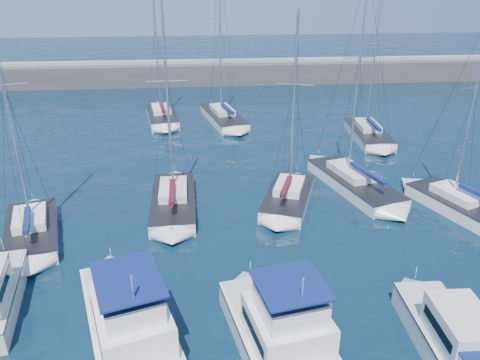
{
  "coord_description": "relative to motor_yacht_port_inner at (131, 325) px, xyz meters",
  "views": [
    {
      "loc": [
        -2.5,
        -19.96,
        15.63
      ],
      "look_at": [
        0.05,
        8.18,
        3.0
      ],
      "focal_mm": 35.0,
      "sensor_mm": 36.0,
      "label": 1
    }
  ],
  "objects": [
    {
      "name": "motor_yacht_stbd_inner",
      "position": [
        6.66,
        -1.06,
        0.0
      ],
      "size": [
        5.05,
        8.18,
        4.69
      ],
      "rotation": [
        0.0,
        0.0,
        0.19
      ],
      "color": "white",
      "rests_on": "ground"
    },
    {
      "name": "sailboat_mid_d",
      "position": [
        15.3,
        15.56,
        -0.61
      ],
      "size": [
        5.6,
        10.01,
        16.05
      ],
      "rotation": [
        0.0,
        0.0,
        0.27
      ],
      "color": "silver",
      "rests_on": "ground"
    },
    {
      "name": "sailboat_back_a",
      "position": [
        -0.82,
        35.41,
        -0.59
      ],
      "size": [
        4.36,
        8.78,
        16.45
      ],
      "rotation": [
        0.0,
        0.0,
        0.16
      ],
      "color": "white",
      "rests_on": "ground"
    },
    {
      "name": "breakwater",
      "position": [
        5.91,
        55.12,
        -0.08
      ],
      "size": [
        160.0,
        6.0,
        4.45
      ],
      "color": "#424244",
      "rests_on": "ground"
    },
    {
      "name": "ground",
      "position": [
        5.91,
        3.12,
        -1.13
      ],
      "size": [
        220.0,
        220.0,
        0.0
      ],
      "primitive_type": "plane",
      "color": "black",
      "rests_on": "ground"
    },
    {
      "name": "sailboat_mid_a",
      "position": [
        -7.49,
        10.08,
        -0.59
      ],
      "size": [
        4.9,
        7.89,
        15.62
      ],
      "rotation": [
        0.0,
        0.0,
        0.27
      ],
      "color": "white",
      "rests_on": "ground"
    },
    {
      "name": "sailboat_back_b",
      "position": [
        6.17,
        34.39,
        -0.59
      ],
      "size": [
        5.17,
        9.9,
        17.9
      ],
      "rotation": [
        0.0,
        0.0,
        0.22
      ],
      "color": "silver",
      "rests_on": "ground"
    },
    {
      "name": "motor_yacht_stbd_outer",
      "position": [
        14.03,
        -1.89,
        -0.19
      ],
      "size": [
        2.74,
        6.98,
        3.2
      ],
      "rotation": [
        0.0,
        0.0,
        -0.04
      ],
      "color": "silver",
      "rests_on": "ground"
    },
    {
      "name": "sailboat_mid_b",
      "position": [
        1.36,
        13.48,
        -0.62
      ],
      "size": [
        3.2,
        8.44,
        14.42
      ],
      "rotation": [
        0.0,
        0.0,
        0.02
      ],
      "color": "silver",
      "rests_on": "ground"
    },
    {
      "name": "sailboat_mid_e",
      "position": [
        21.62,
        11.01,
        -0.62
      ],
      "size": [
        5.58,
        8.49,
        14.0
      ],
      "rotation": [
        0.0,
        0.0,
        0.35
      ],
      "color": "white",
      "rests_on": "ground"
    },
    {
      "name": "motor_yacht_port_inner",
      "position": [
        0.0,
        0.0,
        0.0
      ],
      "size": [
        6.19,
        10.14,
        4.69
      ],
      "rotation": [
        0.0,
        0.0,
        0.3
      ],
      "color": "white",
      "rests_on": "ground"
    },
    {
      "name": "sailboat_mid_c",
      "position": [
        9.68,
        13.42,
        -0.61
      ],
      "size": [
        5.23,
        7.74,
        13.84
      ],
      "rotation": [
        0.0,
        0.0,
        -0.35
      ],
      "color": "white",
      "rests_on": "ground"
    },
    {
      "name": "sailboat_back_c",
      "position": [
        20.52,
        27.22,
        -0.61
      ],
      "size": [
        3.5,
        8.74,
        14.84
      ],
      "rotation": [
        0.0,
        0.0,
        -0.05
      ],
      "color": "silver",
      "rests_on": "ground"
    }
  ]
}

